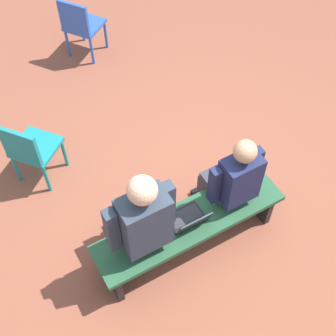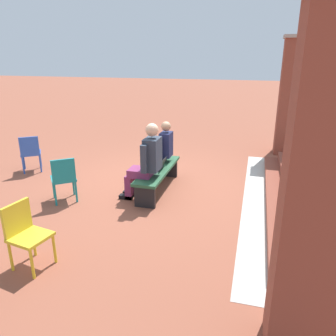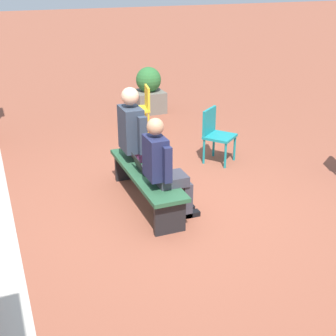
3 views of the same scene
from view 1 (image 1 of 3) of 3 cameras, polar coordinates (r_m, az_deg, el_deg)
ground_plane at (r=4.71m, az=3.61°, el=-6.41°), size 60.00×60.00×0.00m
bench at (r=4.26m, az=2.63°, el=-7.08°), size 1.80×0.44×0.45m
person_student at (r=4.17m, az=7.70°, el=-1.32°), size 0.51×0.64×1.29m
person_adult at (r=3.84m, az=-3.59°, el=-6.24°), size 0.59×0.75×1.43m
laptop at (r=4.13m, az=2.57°, el=-6.30°), size 0.32×0.29×0.21m
plastic_chair_by_pillar at (r=6.19m, az=-10.62°, el=16.86°), size 0.59×0.59×0.84m
plastic_chair_near_bench_left at (r=4.81m, az=-16.43°, el=2.27°), size 0.59×0.59×0.84m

